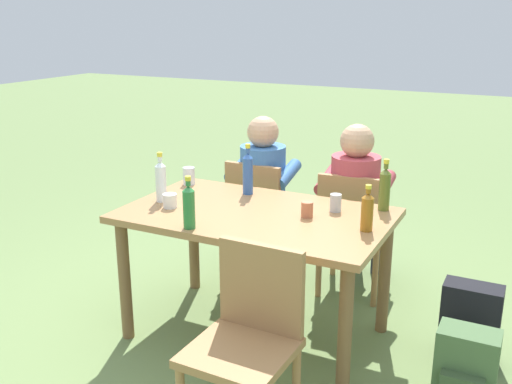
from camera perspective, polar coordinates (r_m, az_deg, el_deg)
name	(u,v)px	position (r m, az deg, el deg)	size (l,w,h in m)	color
ground_plane	(256,333)	(3.67, 0.00, -13.50)	(24.00, 24.00, 0.00)	#6B844C
dining_table	(256,229)	(3.37, 0.00, -3.59)	(1.50, 0.91, 0.77)	#A37547
chair_far_right	(352,227)	(3.98, 9.30, -3.40)	(0.47, 0.47, 0.87)	#A37547
chair_far_left	(260,213)	(4.21, 0.44, -2.00)	(0.46, 0.46, 0.87)	#A37547
chair_near_right	(249,332)	(2.71, -0.71, -13.42)	(0.45, 0.45, 0.87)	#A37547
person_in_white_shirt	(358,199)	(4.03, 9.80, -0.67)	(0.47, 0.61, 1.18)	#B7424C
person_in_plaid_shirt	(268,186)	(4.26, 1.12, 0.55)	(0.47, 0.61, 1.18)	#3D70B2
bottle_green	(189,206)	(3.08, -6.51, -1.36)	(0.06, 0.06, 0.28)	#287A38
bottle_olive	(385,188)	(3.42, 12.35, 0.35)	(0.06, 0.06, 0.30)	#566623
bottle_clear	(161,180)	(3.54, -9.19, 1.11)	(0.06, 0.06, 0.30)	white
bottle_blue	(248,173)	(3.64, -0.80, 1.89)	(0.06, 0.06, 0.32)	#2D56A3
bottle_amber	(367,211)	(3.08, 10.71, -1.83)	(0.06, 0.06, 0.25)	#996019
cup_white	(170,201)	(3.45, -8.32, -0.84)	(0.08, 0.08, 0.08)	white
cup_terracotta	(307,209)	(3.26, 4.97, -1.68)	(0.07, 0.07, 0.09)	#BC6B47
cup_steel	(336,203)	(3.37, 7.71, -1.04)	(0.07, 0.07, 0.10)	#B2B7BC
cup_glass	(189,176)	(3.89, -6.51, 1.55)	(0.08, 0.08, 0.12)	silver
backpack_by_near_side	(469,325)	(3.51, 19.95, -12.03)	(0.31, 0.22, 0.45)	black
backpack_by_far_side	(466,369)	(3.18, 19.62, -15.81)	(0.29, 0.24, 0.39)	#47663D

